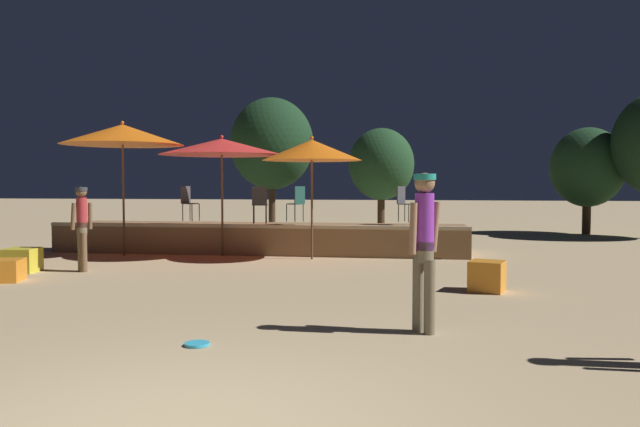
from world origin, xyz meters
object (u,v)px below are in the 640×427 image
(bistro_chair_1, at_px, (260,201))
(background_tree_0, at_px, (272,144))
(patio_umbrella_2, at_px, (222,147))
(patio_umbrella_1, at_px, (123,135))
(bistro_chair_2, at_px, (297,200))
(frisbee_disc, at_px, (197,344))
(bistro_chair_3, at_px, (188,200))
(cube_seat_0, at_px, (487,276))
(background_tree_1, at_px, (381,164))
(patio_umbrella_0, at_px, (312,150))
(person_2, at_px, (424,241))
(cube_seat_2, at_px, (22,260))
(bistro_chair_0, at_px, (404,200))
(person_0, at_px, (82,225))
(cube_seat_3, at_px, (4,270))
(background_tree_2, at_px, (587,167))

(bistro_chair_1, bearing_deg, background_tree_0, -89.92)
(patio_umbrella_2, bearing_deg, patio_umbrella_1, -173.93)
(bistro_chair_2, bearing_deg, background_tree_0, -130.02)
(patio_umbrella_1, height_order, frisbee_disc, patio_umbrella_1)
(bistro_chair_3, height_order, background_tree_0, background_tree_0)
(patio_umbrella_1, height_order, background_tree_0, background_tree_0)
(bistro_chair_2, height_order, background_tree_0, background_tree_0)
(frisbee_disc, bearing_deg, patio_umbrella_2, 105.78)
(cube_seat_0, xyz_separation_m, background_tree_1, (-2.46, 13.98, 2.20))
(patio_umbrella_0, xyz_separation_m, cube_seat_0, (3.45, -3.73, -2.22))
(patio_umbrella_2, height_order, frisbee_disc, patio_umbrella_2)
(patio_umbrella_2, bearing_deg, bistro_chair_1, 34.14)
(person_2, xyz_separation_m, bistro_chair_1, (-3.83, 7.46, 0.23))
(patio_umbrella_0, bearing_deg, cube_seat_2, -151.08)
(bistro_chair_0, distance_m, background_tree_0, 11.03)
(background_tree_0, bearing_deg, cube_seat_2, -96.58)
(patio_umbrella_2, distance_m, frisbee_disc, 8.58)
(person_2, bearing_deg, background_tree_1, 139.02)
(bistro_chair_3, xyz_separation_m, frisbee_disc, (3.56, -9.19, -1.27))
(bistro_chair_3, bearing_deg, bistro_chair_0, -67.06)
(cube_seat_2, relative_size, person_0, 0.40)
(cube_seat_2, xyz_separation_m, frisbee_disc, (5.26, -4.73, -0.21))
(person_2, xyz_separation_m, background_tree_0, (-6.00, 18.01, 2.29))
(person_2, relative_size, frisbee_disc, 6.91)
(cube_seat_3, relative_size, frisbee_disc, 2.80)
(cube_seat_3, height_order, person_2, person_2)
(cube_seat_2, distance_m, background_tree_0, 14.65)
(bistro_chair_1, bearing_deg, patio_umbrella_0, 139.20)
(cube_seat_3, height_order, bistro_chair_3, bistro_chair_3)
(patio_umbrella_2, distance_m, cube_seat_2, 4.96)
(patio_umbrella_0, xyz_separation_m, bistro_chair_2, (-0.65, 1.66, -1.17))
(background_tree_2, bearing_deg, frisbee_disc, -116.70)
(patio_umbrella_2, bearing_deg, bistro_chair_0, 23.14)
(person_2, bearing_deg, bistro_chair_0, 136.86)
(bistro_chair_1, height_order, bistro_chair_2, same)
(cube_seat_2, height_order, background_tree_1, background_tree_1)
(patio_umbrella_0, xyz_separation_m, frisbee_disc, (0.04, -7.61, -2.45))
(patio_umbrella_1, relative_size, background_tree_0, 0.61)
(patio_umbrella_0, xyz_separation_m, background_tree_0, (-3.58, 11.34, 0.88))
(person_0, relative_size, bistro_chair_0, 1.83)
(person_2, xyz_separation_m, bistro_chair_0, (-0.40, 8.73, 0.23))
(person_2, bearing_deg, patio_umbrella_0, 154.16)
(person_2, bearing_deg, cube_seat_3, -156.17)
(bistro_chair_1, distance_m, bistro_chair_2, 1.16)
(person_0, bearing_deg, patio_umbrella_1, 143.00)
(bistro_chair_3, bearing_deg, bistro_chair_2, -70.35)
(patio_umbrella_0, height_order, frisbee_disc, patio_umbrella_0)
(bistro_chair_0, height_order, background_tree_2, background_tree_2)
(bistro_chair_2, xyz_separation_m, background_tree_2, (8.67, 6.59, 0.96))
(background_tree_2, bearing_deg, background_tree_1, 164.08)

